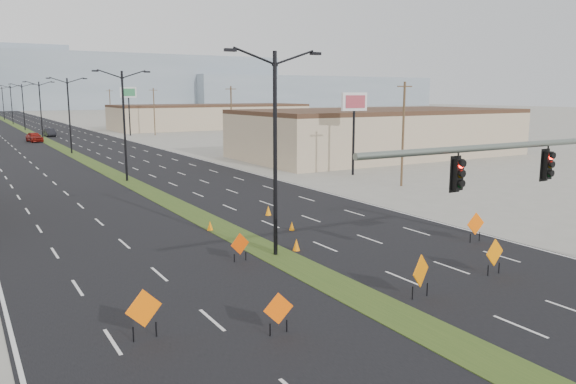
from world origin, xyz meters
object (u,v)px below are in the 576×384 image
car_left (34,137)px  pole_sign_east_far (129,96)px  pole_sign_east_near (354,109)px  signal_mast (574,173)px  streetlight_0 (275,148)px  car_mid (50,133)px  streetlight_1 (124,122)px  cone_3 (210,226)px  streetlight_6 (3,102)px  construction_sign_4 (476,225)px  construction_sign_1 (278,310)px  construction_sign_3 (421,272)px  cone_2 (268,211)px  cone_0 (296,245)px  streetlight_5 (11,103)px  streetlight_2 (69,113)px  streetlight_3 (41,108)px  cone_1 (292,226)px  construction_sign_2 (240,245)px  streetlight_4 (23,105)px  construction_sign_5 (495,254)px  construction_sign_0 (144,310)px

car_left → pole_sign_east_far: 19.69m
pole_sign_east_near → signal_mast: bearing=-102.1°
car_left → pole_sign_east_near: (22.43, -57.76, 5.70)m
streetlight_0 → car_mid: 90.21m
signal_mast → car_mid: signal_mast is taller
streetlight_1 → cone_3: 22.21m
streetlight_6 → construction_sign_4: streetlight_6 is taller
car_left → construction_sign_1: (-2.52, -86.55, 0.04)m
signal_mast → construction_sign_3: 7.77m
signal_mast → streetlight_6: size_ratio=1.63×
construction_sign_4 → cone_2: (-6.46, 11.71, -0.64)m
streetlight_0 → construction_sign_4: (10.63, -3.34, -4.45)m
streetlight_0 → cone_0: 5.27m
car_mid → cone_0: car_mid is taller
construction_sign_3 → pole_sign_east_near: 34.54m
streetlight_6 → streetlight_5: bearing=-90.0°
construction_sign_1 → cone_3: (3.68, 14.62, -0.56)m
streetlight_2 → streetlight_3: (0.00, 28.00, 0.00)m
cone_2 → streetlight_0: bearing=-116.5°
signal_mast → pole_sign_east_near: pole_sign_east_near is taller
cone_1 → pole_sign_east_far: size_ratio=0.06×
streetlight_0 → cone_3: 8.23m
construction_sign_3 → streetlight_2: bearing=70.2°
streetlight_1 → construction_sign_2: bearing=-94.1°
streetlight_5 → construction_sign_3: size_ratio=5.59×
streetlight_3 → car_left: size_ratio=2.08×
streetlight_1 → streetlight_5: same height
streetlight_4 → streetlight_5: bearing=90.0°
cone_0 → streetlight_3: bearing=90.9°
construction_sign_2 → pole_sign_east_far: bearing=67.3°
streetlight_3 → cone_2: (4.17, -75.63, -5.09)m
streetlight_5 → construction_sign_2: bearing=-90.8°
streetlight_3 → streetlight_6: bearing=90.0°
streetlight_0 → streetlight_5: bearing=90.0°
construction_sign_2 → signal_mast: bearing=-54.2°
cone_3 → pole_sign_east_near: size_ratio=0.08×
construction_sign_2 → streetlight_4: bearing=78.1°
streetlight_4 → construction_sign_3: 120.22m
streetlight_1 → streetlight_4: same height
construction_sign_5 → pole_sign_east_far: 92.57m
streetlight_6 → construction_sign_2: streetlight_6 is taller
streetlight_2 → streetlight_3: same height
construction_sign_0 → construction_sign_1: 4.42m
car_mid → cone_2: (2.17, -81.70, -0.41)m
streetlight_3 → car_mid: size_ratio=2.23×
construction_sign_2 → construction_sign_4: (12.63, -3.28, 0.15)m
signal_mast → streetlight_0: bearing=130.5°
streetlight_1 → construction_sign_5: bearing=-79.1°
streetlight_6 → construction_sign_3: size_ratio=5.59×
pole_sign_east_far → streetlight_6: bearing=121.6°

